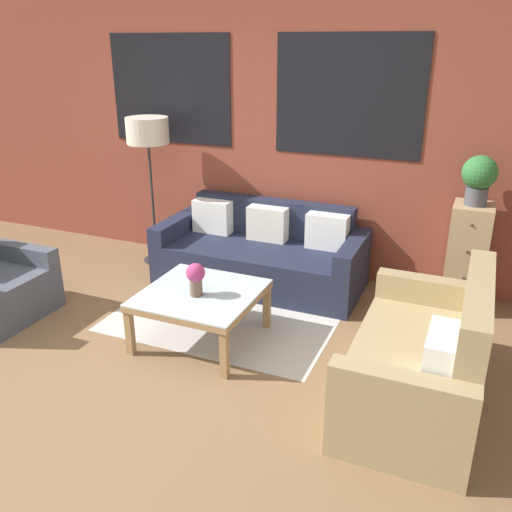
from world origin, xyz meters
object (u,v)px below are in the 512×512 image
(floor_lamp, at_px, (148,136))
(drawer_cabinet, at_px, (467,257))
(flower_vase, at_px, (196,277))
(coffee_table, at_px, (201,299))
(settee_vintage, at_px, (423,363))
(potted_plant, at_px, (479,177))
(couch_dark, at_px, (262,255))

(floor_lamp, xyz_separation_m, drawer_cabinet, (3.18, 0.15, -0.89))
(flower_vase, bearing_deg, coffee_table, 91.70)
(settee_vintage, xyz_separation_m, drawer_cabinet, (0.16, 1.63, 0.17))
(floor_lamp, height_order, potted_plant, floor_lamp)
(drawer_cabinet, bearing_deg, couch_dark, -173.61)
(flower_vase, bearing_deg, floor_lamp, 132.85)
(couch_dark, xyz_separation_m, drawer_cabinet, (1.89, 0.21, 0.20))
(potted_plant, bearing_deg, coffee_table, -142.24)
(floor_lamp, bearing_deg, drawer_cabinet, 2.67)
(settee_vintage, bearing_deg, floor_lamp, 153.90)
(settee_vintage, distance_m, potted_plant, 1.87)
(couch_dark, xyz_separation_m, settee_vintage, (1.73, -1.42, 0.03))
(coffee_table, bearing_deg, drawer_cabinet, 37.75)
(couch_dark, height_order, coffee_table, couch_dark)
(couch_dark, distance_m, potted_plant, 2.11)
(potted_plant, distance_m, flower_vase, 2.51)
(settee_vintage, height_order, potted_plant, potted_plant)
(settee_vintage, bearing_deg, couch_dark, 140.69)
(floor_lamp, distance_m, drawer_cabinet, 3.30)
(settee_vintage, distance_m, floor_lamp, 3.52)
(floor_lamp, bearing_deg, potted_plant, 2.68)
(settee_vintage, xyz_separation_m, floor_lamp, (-3.02, 1.48, 1.06))
(settee_vintage, bearing_deg, drawer_cabinet, 84.44)
(drawer_cabinet, bearing_deg, potted_plant, 90.00)
(flower_vase, bearing_deg, potted_plant, 39.01)
(couch_dark, height_order, settee_vintage, settee_vintage)
(potted_plant, bearing_deg, floor_lamp, -177.32)
(coffee_table, relative_size, potted_plant, 2.08)
(settee_vintage, distance_m, drawer_cabinet, 1.64)
(settee_vintage, distance_m, flower_vase, 1.76)
(couch_dark, height_order, drawer_cabinet, drawer_cabinet)
(couch_dark, bearing_deg, potted_plant, 6.40)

